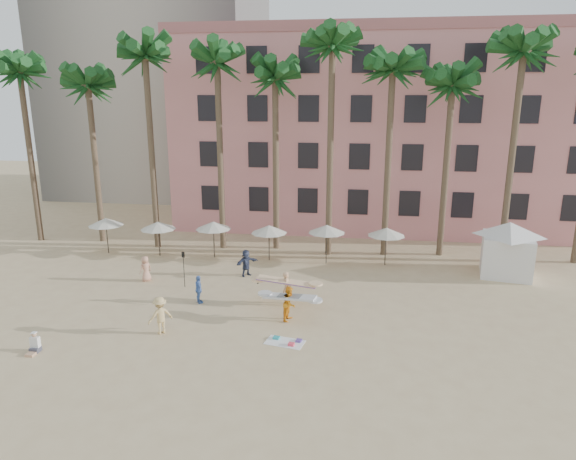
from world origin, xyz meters
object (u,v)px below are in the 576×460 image
Objects in this scene: carrier_white at (290,302)px; pink_hotel at (383,132)px; carrier_yellow at (287,286)px; cabana at (508,244)px.

pink_hotel is at bearing 77.22° from carrier_white.
pink_hotel is 10.69× the size of carrier_yellow.
cabana is at bearing -62.03° from pink_hotel.
pink_hotel is 22.85m from carrier_yellow.
cabana is at bearing 26.89° from carrier_yellow.
cabana reaches higher than carrier_white.
pink_hotel reaches higher than cabana.
cabana is 14.90m from carrier_yellow.
cabana is (7.59, -14.29, -5.93)m from pink_hotel.
pink_hotel reaches higher than carrier_yellow.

